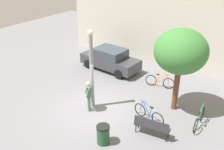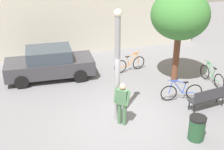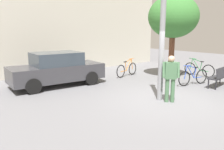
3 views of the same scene
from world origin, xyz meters
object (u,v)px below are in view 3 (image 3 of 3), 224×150
Objects in this scene: lamppost at (162,38)px; bicycle_green at (199,69)px; person_by_lamppost at (171,76)px; plaza_tree at (173,17)px; bicycle_orange at (127,69)px; parked_car_charcoal at (57,69)px; park_bench at (221,75)px; bicycle_blue at (193,77)px.

bicycle_green is (5.23, 1.49, -1.88)m from lamppost.
person_by_lamppost reaches higher than bicycle_green.
person_by_lamppost is 5.03m from plaza_tree.
plaza_tree is 2.43× the size of bicycle_orange.
person_by_lamppost is at bearing -82.40° from lamppost.
plaza_tree is at bearing -47.17° from bicycle_orange.
parked_car_charcoal is at bearing 157.52° from bicycle_green.
bicycle_orange is at bearing 65.35° from person_by_lamppost.
parked_car_charcoal is at bearing 158.70° from plaza_tree.
park_bench is at bearing -70.03° from bicycle_orange.
bicycle_blue is (3.00, 0.91, -0.58)m from person_by_lamppost.
lamppost reaches higher than park_bench.
bicycle_blue is (-0.64, -1.74, -2.82)m from plaza_tree.
bicycle_orange is (2.02, 4.40, -0.58)m from person_by_lamppost.
plaza_tree is at bearing 36.17° from person_by_lamppost.
person_by_lamppost reaches higher than parked_car_charcoal.
parked_car_charcoal is at bearing 113.39° from lamppost.
bicycle_blue is (-0.65, 0.98, -0.16)m from park_bench.
parked_car_charcoal reaches higher than bicycle_blue.
bicycle_blue is at bearing 16.96° from person_by_lamppost.
bicycle_green is (1.54, 1.95, -0.16)m from park_bench.
person_by_lamppost is at bearing -163.04° from bicycle_blue.
bicycle_blue is at bearing -110.09° from plaza_tree.
bicycle_orange is at bearing 105.67° from bicycle_blue.
bicycle_blue is 0.41× the size of parked_car_charcoal.
bicycle_green is at bearing 20.01° from person_by_lamppost.
bicycle_orange is at bearing 132.83° from plaza_tree.
bicycle_orange and bicycle_green have the same top height.
bicycle_orange is (2.07, 4.00, -1.88)m from lamppost.
person_by_lamppost is at bearing 178.97° from park_bench.
plaza_tree is 2.44× the size of bicycle_blue.
bicycle_green is 0.42× the size of parked_car_charcoal.
bicycle_orange is 4.04m from parked_car_charcoal.
lamppost is 2.34× the size of bicycle_green.
plaza_tree is 6.50m from parked_car_charcoal.
lamppost reaches higher than bicycle_orange.
park_bench is 3.81m from plaza_tree.
park_bench is 1.18m from bicycle_blue.
parked_car_charcoal is (-5.61, 2.19, -2.43)m from plaza_tree.
person_by_lamppost is 0.94× the size of bicycle_blue.
parked_car_charcoal is (-4.00, 0.45, 0.39)m from bicycle_orange.
bicycle_green is (5.18, 1.89, -0.58)m from person_by_lamppost.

